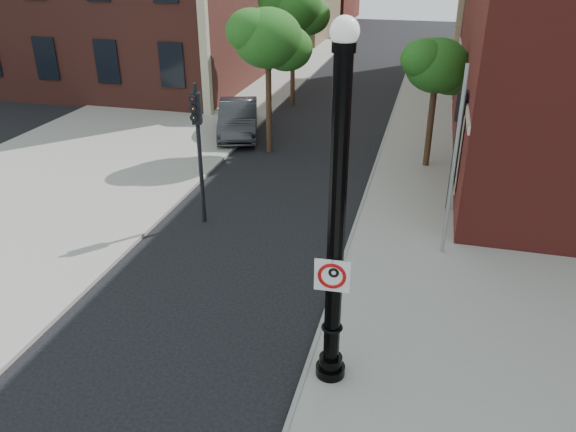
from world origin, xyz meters
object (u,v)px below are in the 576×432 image
(parked_car, at_px, (238,118))
(traffic_signal_left, at_px, (198,132))
(no_parking_sign, at_px, (332,275))
(lamppost, at_px, (336,238))
(traffic_signal_right, at_px, (458,128))

(parked_car, distance_m, traffic_signal_left, 9.18)
(no_parking_sign, bearing_deg, parked_car, 112.06)
(lamppost, xyz_separation_m, parked_car, (-7.06, 14.75, -2.44))
(parked_car, bearing_deg, traffic_signal_left, -94.96)
(no_parking_sign, bearing_deg, traffic_signal_right, 72.44)
(traffic_signal_left, relative_size, traffic_signal_right, 1.04)
(lamppost, height_order, traffic_signal_right, lamppost)
(no_parking_sign, bearing_deg, traffic_signal_left, 126.68)
(no_parking_sign, distance_m, parked_car, 16.61)
(traffic_signal_left, xyz_separation_m, traffic_signal_right, (7.46, 2.65, -0.11))
(lamppost, distance_m, parked_car, 16.54)
(lamppost, distance_m, traffic_signal_left, 7.97)
(traffic_signal_right, bearing_deg, parked_car, 158.92)
(no_parking_sign, relative_size, traffic_signal_left, 0.15)
(no_parking_sign, height_order, parked_car, no_parking_sign)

